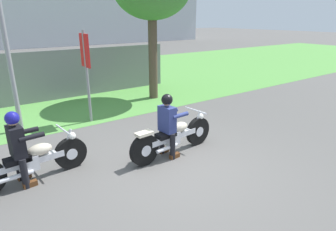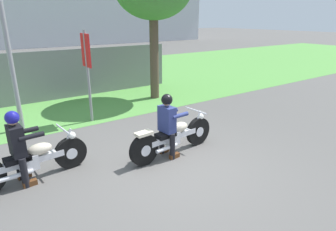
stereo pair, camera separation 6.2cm
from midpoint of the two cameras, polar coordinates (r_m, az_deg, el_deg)
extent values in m
plane|color=#565451|center=(5.94, 2.56, -10.35)|extent=(120.00, 120.00, 0.00)
cube|color=#549342|center=(14.11, -21.29, 5.84)|extent=(60.00, 12.00, 0.01)
cylinder|color=black|center=(6.87, 6.28, -3.13)|extent=(0.68, 0.18, 0.67)
cylinder|color=silver|center=(6.87, 6.28, -3.13)|extent=(0.25, 0.16, 0.23)
cylinder|color=black|center=(5.91, -4.48, -6.86)|extent=(0.68, 0.18, 0.67)
cylinder|color=silver|center=(5.91, -4.48, -6.86)|extent=(0.25, 0.16, 0.23)
cube|color=silver|center=(6.33, 1.32, -4.22)|extent=(1.27, 0.25, 0.12)
cube|color=silver|center=(6.30, 0.98, -4.50)|extent=(0.34, 0.27, 0.28)
ellipsoid|color=beige|center=(6.37, 2.55, -2.31)|extent=(0.46, 0.28, 0.22)
cube|color=black|center=(6.15, -0.21, -3.88)|extent=(0.46, 0.28, 0.10)
cube|color=beige|center=(5.76, -4.57, -3.60)|extent=(0.38, 0.23, 0.06)
cylinder|color=silver|center=(6.74, 6.06, -1.27)|extent=(0.26, 0.07, 0.53)
cylinder|color=silver|center=(6.61, 5.84, 0.99)|extent=(0.10, 0.66, 0.04)
sphere|color=white|center=(6.78, 6.74, -0.19)|extent=(0.16, 0.16, 0.16)
cylinder|color=silver|center=(6.11, 0.06, -6.54)|extent=(0.55, 0.13, 0.08)
cylinder|color=black|center=(6.39, -0.97, -5.15)|extent=(0.12, 0.12, 0.58)
cube|color=#593319|center=(6.53, -0.55, -6.95)|extent=(0.25, 0.12, 0.10)
cylinder|color=black|center=(6.14, 1.16, -6.20)|extent=(0.12, 0.12, 0.58)
cube|color=#593319|center=(6.29, 1.56, -8.04)|extent=(0.25, 0.12, 0.10)
cube|color=navy|center=(6.05, 0.08, -0.73)|extent=(0.25, 0.40, 0.56)
cylinder|color=navy|center=(6.28, 0.61, 0.79)|extent=(0.43, 0.13, 0.09)
cylinder|color=navy|center=(6.04, 2.71, 0.02)|extent=(0.43, 0.13, 0.09)
sphere|color=tan|center=(5.93, 0.08, 2.91)|extent=(0.20, 0.20, 0.20)
sphere|color=black|center=(5.92, 0.08, 3.19)|extent=(0.24, 0.24, 0.24)
cylinder|color=black|center=(6.13, -18.58, -7.05)|extent=(0.65, 0.18, 0.64)
cylinder|color=silver|center=(6.13, -18.58, -7.05)|extent=(0.24, 0.16, 0.22)
cube|color=silver|center=(5.91, -25.40, -8.11)|extent=(1.20, 0.25, 0.12)
cube|color=silver|center=(5.90, -25.84, -8.40)|extent=(0.34, 0.27, 0.28)
ellipsoid|color=beige|center=(5.87, -23.96, -6.12)|extent=(0.46, 0.28, 0.22)
cube|color=black|center=(5.83, -27.61, -7.74)|extent=(0.46, 0.28, 0.10)
cylinder|color=silver|center=(6.01, -19.26, -5.02)|extent=(0.26, 0.07, 0.53)
cylinder|color=silver|center=(5.89, -20.02, -2.56)|extent=(0.10, 0.66, 0.04)
sphere|color=white|center=(6.00, -18.41, -3.81)|extent=(0.16, 0.16, 0.16)
cylinder|color=silver|center=(5.79, -27.69, -10.58)|extent=(0.55, 0.13, 0.08)
cylinder|color=black|center=(6.08, -27.34, -8.84)|extent=(0.12, 0.12, 0.57)
cube|color=#593319|center=(6.20, -26.47, -10.65)|extent=(0.25, 0.12, 0.10)
cylinder|color=black|center=(5.77, -26.47, -10.24)|extent=(0.12, 0.12, 0.57)
cube|color=#593319|center=(5.89, -25.56, -12.11)|extent=(0.25, 0.12, 0.10)
cube|color=black|center=(5.70, -27.76, -4.49)|extent=(0.25, 0.40, 0.56)
cylinder|color=black|center=(5.86, -26.20, -2.75)|extent=(0.43, 0.13, 0.09)
cylinder|color=black|center=(5.55, -25.29, -3.78)|extent=(0.43, 0.13, 0.09)
sphere|color=#D8A884|center=(5.56, -28.39, -0.69)|extent=(0.20, 0.20, 0.20)
sphere|color=navy|center=(5.56, -28.43, -0.40)|extent=(0.24, 0.24, 0.24)
cylinder|color=brown|center=(10.68, -2.58, 11.25)|extent=(0.32, 0.32, 2.94)
cylinder|color=gray|center=(8.25, -30.04, 17.32)|extent=(0.12, 0.12, 6.02)
cylinder|color=gray|center=(8.42, -15.44, 7.32)|extent=(0.08, 0.08, 2.60)
cube|color=red|center=(8.31, -15.89, 12.38)|extent=(0.04, 0.60, 0.90)
cube|color=slate|center=(11.61, -15.79, 8.35)|extent=(7.00, 0.06, 1.80)
camera|label=1|loc=(0.03, -89.72, 0.10)|focal=30.52mm
camera|label=2|loc=(0.03, 90.28, -0.10)|focal=30.52mm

